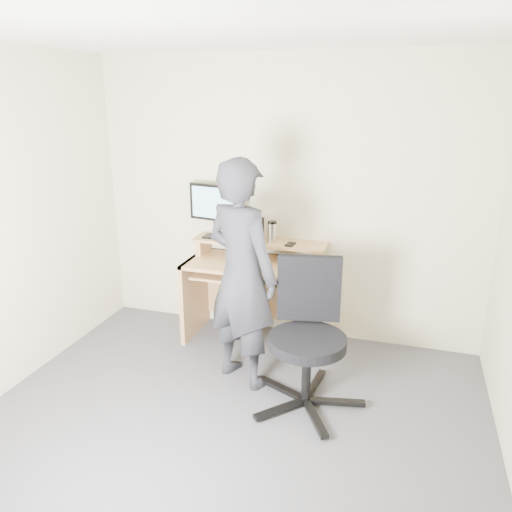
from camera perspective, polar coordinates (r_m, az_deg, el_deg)
The scene contains 14 objects.
ground at distance 3.45m, azimuth -4.49°, elevation -20.70°, with size 3.50×3.50×0.00m, color #504F54.
back_wall at distance 4.45m, azimuth 3.44°, elevation 6.29°, with size 3.50×0.02×2.50m, color beige.
ceiling at distance 2.71m, azimuth -5.91°, elevation 25.19°, with size 3.50×3.50×0.02m, color white.
desk at distance 4.50m, azimuth 0.12°, elevation -2.89°, with size 1.20×0.60×0.91m.
monitor at distance 4.48m, azimuth -4.68°, elevation 5.70°, with size 0.51×0.14×0.49m.
external_drive at distance 4.42m, azimuth 0.29°, elevation 3.01°, with size 0.07×0.13×0.20m, color black.
travel_mug at distance 4.37m, azimuth 1.87°, elevation 2.65°, with size 0.08×0.08×0.17m, color silver.
smartphone at distance 4.33m, azimuth 3.95°, elevation 1.35°, with size 0.07×0.13×0.01m, color black.
charger at distance 4.47m, azimuth -2.94°, elevation 2.07°, with size 0.04×0.04×0.04m, color black.
headphones at distance 4.55m, azimuth -1.71°, elevation 2.24°, with size 0.16×0.16×0.02m, color silver.
keyboard at distance 4.29m, azimuth 0.25°, elevation -2.28°, with size 0.46×0.18×0.03m, color black.
mouse at distance 4.16m, azimuth 4.86°, elevation -1.49°, with size 0.10×0.06×0.04m, color black.
office_chair at distance 3.59m, azimuth 5.94°, elevation -8.37°, with size 0.82×0.81×1.04m.
person at distance 3.72m, azimuth -1.66°, elevation -2.14°, with size 0.64×0.42×1.75m, color black.
Camera 1 is at (1.04, -2.48, 2.16)m, focal length 35.00 mm.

